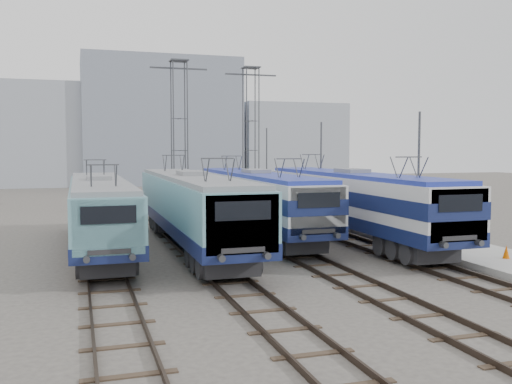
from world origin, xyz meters
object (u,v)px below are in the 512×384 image
object	(u,v)px
locomotive_center_right	(257,197)
mast_rear	(267,167)
locomotive_center_left	(193,205)
locomotive_far_right	(353,199)
safety_cone	(506,252)
mast_mid	(321,172)
locomotive_far_left	(100,208)
mast_front	(418,182)
catenary_tower_west	(179,130)
catenary_tower_east	(251,131)

from	to	relation	value
locomotive_center_right	mast_rear	world-z (taller)	mast_rear
locomotive_center_left	locomotive_far_right	size ratio (longest dim) A/B	1.00
safety_cone	locomotive_center_left	bearing A→B (deg)	148.16
mast_mid	mast_rear	world-z (taller)	same
locomotive_far_left	mast_mid	xyz separation A→B (m)	(15.35, 7.60, 1.30)
mast_front	safety_cone	distance (m)	5.52
locomotive_far_right	locomotive_center_right	bearing A→B (deg)	142.67
catenary_tower_west	safety_cone	xyz separation A→B (m)	(10.27, -24.39, -6.04)
locomotive_far_left	locomotive_center_right	bearing A→B (deg)	15.40
mast_front	safety_cone	bearing A→B (deg)	-69.17
locomotive_center_right	mast_rear	bearing A→B (deg)	69.65
locomotive_center_right	catenary_tower_east	bearing A→B (deg)	74.30
locomotive_far_left	mast_front	world-z (taller)	mast_front
catenary_tower_east	safety_cone	xyz separation A→B (m)	(3.77, -26.39, -6.04)
locomotive_far_right	catenary_tower_east	distance (m)	19.03
locomotive_center_left	catenary_tower_east	world-z (taller)	catenary_tower_east
locomotive_center_left	safety_cone	world-z (taller)	locomotive_center_left
locomotive_far_right	safety_cone	size ratio (longest dim) A/B	31.55
catenary_tower_east	safety_cone	distance (m)	27.33
mast_mid	safety_cone	bearing A→B (deg)	-84.18
locomotive_center_right	mast_front	bearing A→B (deg)	-47.30
locomotive_far_right	catenary_tower_east	bearing A→B (deg)	90.77
locomotive_center_right	safety_cone	distance (m)	13.94
catenary_tower_west	mast_mid	xyz separation A→B (m)	(8.60, -8.00, -3.14)
catenary_tower_west	locomotive_center_left	bearing A→B (deg)	-97.71
locomotive_far_right	catenary_tower_west	bearing A→B (deg)	112.19
mast_rear	safety_cone	xyz separation A→B (m)	(1.67, -28.39, -2.90)
locomotive_center_right	catenary_tower_east	xyz separation A→B (m)	(4.25, 15.12, 4.31)
locomotive_far_left	mast_front	xyz separation A→B (m)	(15.35, -4.40, 1.30)
mast_mid	mast_rear	size ratio (longest dim) A/B	1.00
catenary_tower_west	safety_cone	bearing A→B (deg)	-67.16
locomotive_far_right	mast_mid	size ratio (longest dim) A/B	2.69
mast_mid	locomotive_far_right	bearing A→B (deg)	-102.21
locomotive_far_right	catenary_tower_west	size ratio (longest dim) A/B	1.57
locomotive_center_right	catenary_tower_west	bearing A→B (deg)	99.73
catenary_tower_west	locomotive_center_right	bearing A→B (deg)	-80.27
mast_mid	mast_rear	distance (m)	12.00
locomotive_far_right	catenary_tower_east	size ratio (longest dim) A/B	1.57
locomotive_center_left	mast_front	xyz separation A→B (m)	(10.85, -3.39, 1.18)
mast_rear	locomotive_far_left	bearing A→B (deg)	-128.07
catenary_tower_east	safety_cone	bearing A→B (deg)	-81.87
catenary_tower_east	mast_front	distance (m)	22.32
catenary_tower_west	catenary_tower_east	world-z (taller)	same
safety_cone	mast_front	bearing A→B (deg)	110.83
catenary_tower_west	mast_front	bearing A→B (deg)	-66.73
locomotive_far_left	mast_rear	xyz separation A→B (m)	(15.35, 19.60, 1.30)
locomotive_far_right	mast_rear	bearing A→B (deg)	84.86
locomotive_far_left	safety_cone	xyz separation A→B (m)	(17.02, -8.79, -1.60)
locomotive_far_right	safety_cone	distance (m)	8.78
catenary_tower_west	mast_front	world-z (taller)	catenary_tower_west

